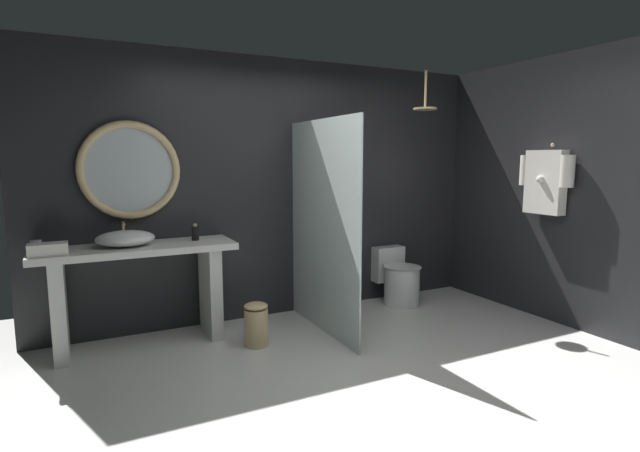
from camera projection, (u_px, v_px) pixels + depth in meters
ground_plane at (380, 384)px, 3.47m from camera, size 5.76×5.76×0.00m
back_wall_panel at (279, 189)px, 4.97m from camera, size 4.80×0.10×2.60m
side_wall_right at (531, 189)px, 5.01m from camera, size 0.10×2.47×2.60m
vanity_counter at (139, 280)px, 4.13m from camera, size 1.62×0.54×0.88m
vessel_sink at (125, 238)px, 4.05m from camera, size 0.47×0.39×0.19m
tumbler_cup at (36, 246)px, 3.80m from camera, size 0.08×0.08×0.10m
soap_dispenser at (195, 233)px, 4.34m from camera, size 0.06×0.06×0.15m
round_wall_mirror at (130, 170)px, 4.23m from camera, size 0.86×0.07×0.86m
shower_glass_panel at (323, 227)px, 4.44m from camera, size 0.02×1.34×1.96m
rain_shower_head at (425, 106)px, 4.95m from camera, size 0.24×0.24×0.39m
hanging_bathrobe at (545, 179)px, 4.69m from camera, size 0.20×0.58×0.69m
toilet at (398, 279)px, 5.40m from camera, size 0.41×0.59×0.61m
waste_bin at (256, 324)px, 4.17m from camera, size 0.21×0.21×0.39m
folded_hand_towel at (48, 250)px, 3.65m from camera, size 0.28×0.15×0.10m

